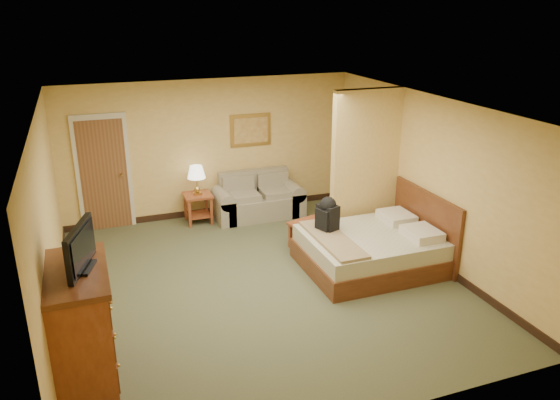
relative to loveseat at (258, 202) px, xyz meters
name	(u,v)px	position (x,y,z in m)	size (l,w,h in m)	color
floor	(262,283)	(-0.79, -2.57, -0.28)	(6.00, 6.00, 0.00)	#4C5033
ceiling	(259,107)	(-0.79, -2.57, 2.32)	(6.00, 6.00, 0.00)	white
back_wall	(210,149)	(-0.79, 0.43, 1.02)	(5.50, 0.02, 2.60)	#DCB45E
left_wall	(48,226)	(-3.54, -2.57, 1.02)	(0.02, 6.00, 2.60)	#DCB45E
right_wall	(428,179)	(1.96, -2.57, 1.02)	(0.02, 6.00, 2.60)	#DCB45E
partition	(365,167)	(1.36, -1.65, 1.02)	(1.20, 0.15, 2.60)	#DCB45E
door	(104,174)	(-2.74, 0.39, 0.76)	(0.94, 0.16, 2.10)	beige
baseboard	(213,210)	(-0.79, 0.42, -0.22)	(5.50, 0.02, 0.12)	black
loveseat	(258,202)	(0.00, 0.00, 0.00)	(1.68, 0.78, 0.85)	gray
side_table	(198,204)	(-1.15, 0.08, 0.09)	(0.50, 0.50, 0.55)	brown
table_lamp	(196,173)	(-1.15, 0.08, 0.69)	(0.33, 0.33, 0.54)	#B99144
coffee_table	(316,231)	(0.43, -1.77, 0.05)	(0.87, 0.87, 0.45)	brown
wall_picture	(251,130)	(0.00, 0.40, 1.32)	(0.80, 0.04, 0.62)	#B78E3F
dresser	(81,328)	(-3.27, -4.05, 0.41)	(0.67, 1.27, 1.36)	brown
tv	(80,249)	(-3.17, -4.05, 1.30)	(0.29, 0.74, 0.47)	black
bed	(375,248)	(1.03, -2.67, 0.03)	(2.04, 1.74, 1.12)	#512612
backpack	(328,213)	(0.38, -2.31, 0.57)	(0.31, 0.38, 0.56)	black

